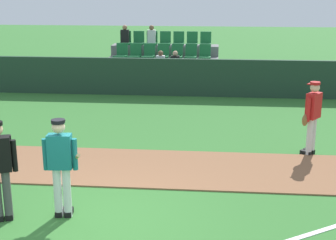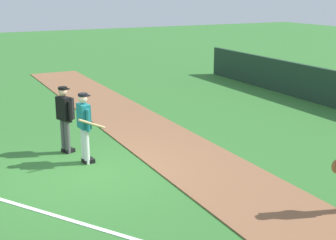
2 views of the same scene
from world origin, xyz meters
TOP-DOWN VIEW (x-y plane):
  - ground_plane at (0.00, 0.00)m, footprint 80.00×80.00m
  - infield_dirt_path at (0.00, 2.63)m, footprint 28.00×2.30m
  - foul_line_chalk at (3.00, -0.50)m, footprint 10.03×6.76m
  - batter_teal_jersey at (-0.55, 0.19)m, footprint 0.71×0.76m
  - umpire_home_plate at (-1.54, -0.03)m, footprint 0.55×0.42m

SIDE VIEW (x-z plane):
  - ground_plane at x=0.00m, z-range 0.00..0.00m
  - foul_line_chalk at x=3.00m, z-range 0.00..0.01m
  - infield_dirt_path at x=0.00m, z-range 0.00..0.03m
  - batter_teal_jersey at x=-0.55m, z-range 0.09..1.85m
  - umpire_home_plate at x=-1.54m, z-range 0.12..1.88m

